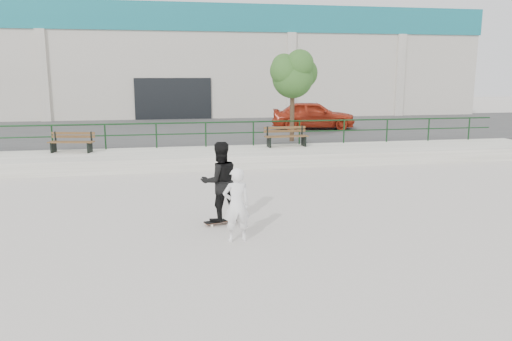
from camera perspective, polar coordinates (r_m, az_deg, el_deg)
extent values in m
plane|color=beige|center=(10.33, -6.08, -8.71)|extent=(120.00, 120.00, 0.00)
cube|color=#B4B2A4|center=(19.48, -8.33, 1.37)|extent=(30.00, 3.00, 0.50)
cube|color=#3E3E3E|center=(27.90, -9.05, 4.24)|extent=(60.00, 14.00, 0.50)
cylinder|color=#153A1A|center=(20.61, -8.58, 5.39)|extent=(28.00, 0.06, 0.06)
cylinder|color=#153A1A|center=(20.66, -8.54, 4.15)|extent=(28.00, 0.05, 0.05)
cylinder|color=#153A1A|center=(21.09, -22.26, 3.45)|extent=(0.06, 0.06, 1.00)
cylinder|color=#153A1A|center=(20.78, -16.85, 3.70)|extent=(0.06, 0.06, 1.00)
cylinder|color=#153A1A|center=(20.65, -11.31, 3.92)|extent=(0.06, 0.06, 1.00)
cylinder|color=#153A1A|center=(20.72, -5.77, 4.10)|extent=(0.06, 0.06, 1.00)
cylinder|color=#153A1A|center=(20.98, -0.30, 4.24)|extent=(0.06, 0.06, 1.00)
cylinder|color=#153A1A|center=(21.42, 4.98, 4.34)|extent=(0.06, 0.06, 1.00)
cylinder|color=#153A1A|center=(22.04, 10.02, 4.40)|extent=(0.06, 0.06, 1.00)
cylinder|color=#153A1A|center=(22.82, 14.74, 4.42)|extent=(0.06, 0.06, 1.00)
cylinder|color=#153A1A|center=(23.74, 19.13, 4.42)|extent=(0.06, 0.06, 1.00)
cylinder|color=#153A1A|center=(24.79, 23.16, 4.40)|extent=(0.06, 0.06, 1.00)
cube|color=beige|center=(41.71, -9.78, 11.58)|extent=(44.00, 16.00, 8.00)
cube|color=teal|center=(41.86, -9.93, 15.82)|extent=(44.20, 16.20, 1.80)
cube|color=black|center=(33.71, -9.42, 7.68)|extent=(5.00, 0.15, 3.20)
cube|color=beige|center=(34.39, -23.13, 9.52)|extent=(0.60, 0.25, 6.20)
cube|color=beige|center=(34.71, 4.04, 10.37)|extent=(0.60, 0.25, 6.20)
cube|color=beige|center=(37.53, 16.14, 10.02)|extent=(0.60, 0.25, 6.20)
cube|color=brown|center=(20.21, -20.54, 3.00)|extent=(1.68, 0.46, 0.04)
cube|color=brown|center=(20.37, -20.37, 3.07)|extent=(1.68, 0.46, 0.04)
cube|color=brown|center=(20.52, -20.19, 3.14)|extent=(1.68, 0.46, 0.04)
cube|color=brown|center=(20.57, -20.15, 3.66)|extent=(1.66, 0.39, 0.09)
cube|color=brown|center=(20.56, -20.17, 4.02)|extent=(1.66, 0.39, 0.09)
cube|color=black|center=(20.67, -22.14, 2.47)|extent=(0.15, 0.47, 0.39)
cube|color=black|center=(20.84, -21.96, 3.62)|extent=(0.06, 0.06, 0.39)
cube|color=black|center=(20.15, -18.46, 2.52)|extent=(0.15, 0.47, 0.39)
cube|color=black|center=(20.32, -18.30, 3.70)|extent=(0.06, 0.06, 0.39)
cube|color=brown|center=(20.50, 3.65, 3.86)|extent=(1.81, 0.21, 0.04)
cube|color=brown|center=(20.67, 3.51, 3.93)|extent=(1.81, 0.21, 0.04)
cube|color=brown|center=(20.85, 3.36, 3.99)|extent=(1.81, 0.21, 0.04)
cube|color=brown|center=(20.90, 3.30, 4.53)|extent=(1.80, 0.13, 0.10)
cube|color=brown|center=(20.88, 3.31, 4.91)|extent=(1.80, 0.13, 0.10)
cube|color=black|center=(20.50, 1.49, 3.26)|extent=(0.09, 0.50, 0.42)
cube|color=black|center=(20.70, 1.30, 4.48)|extent=(0.06, 0.05, 0.42)
cube|color=black|center=(20.93, 5.47, 3.37)|extent=(0.09, 0.50, 0.42)
cube|color=black|center=(21.13, 5.26, 4.57)|extent=(0.06, 0.05, 0.42)
cylinder|color=#4F3A27|center=(22.34, 4.15, 6.43)|extent=(0.20, 0.20, 2.40)
sphere|color=#355B21|center=(22.28, 4.21, 10.54)|extent=(1.80, 1.80, 1.80)
sphere|color=#355B21|center=(22.70, 5.26, 11.04)|extent=(1.40, 1.40, 1.40)
sphere|color=#355B21|center=(21.98, 3.32, 11.33)|extent=(1.30, 1.30, 1.30)
sphere|color=#355B21|center=(21.94, 5.02, 12.09)|extent=(1.20, 1.20, 1.20)
sphere|color=#355B21|center=(22.59, 3.21, 11.83)|extent=(1.10, 1.10, 1.10)
imported|color=#A62A14|center=(27.48, 6.55, 6.33)|extent=(4.77, 2.78, 1.53)
cube|color=black|center=(11.78, -4.09, -5.74)|extent=(0.80, 0.44, 0.02)
cube|color=brown|center=(11.78, -4.09, -5.81)|extent=(0.80, 0.44, 0.01)
cube|color=gray|center=(11.69, -5.24, -6.10)|extent=(0.11, 0.17, 0.03)
cube|color=gray|center=(11.90, -2.95, -5.76)|extent=(0.11, 0.17, 0.03)
cylinder|color=white|center=(11.61, -5.05, -6.30)|extent=(0.06, 0.04, 0.06)
cylinder|color=white|center=(11.77, -5.43, -6.06)|extent=(0.06, 0.04, 0.06)
cylinder|color=white|center=(11.82, -2.74, -5.95)|extent=(0.06, 0.04, 0.06)
cylinder|color=white|center=(11.99, -3.15, -5.72)|extent=(0.06, 0.04, 0.06)
imported|color=black|center=(11.54, -4.15, -1.27)|extent=(1.03, 0.88, 1.86)
imported|color=white|center=(10.42, -2.25, -3.94)|extent=(0.61, 0.43, 1.58)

